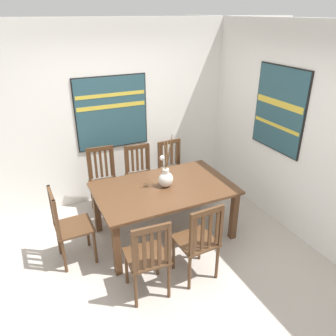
# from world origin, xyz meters

# --- Properties ---
(ground_plane) EXTENTS (6.40, 6.40, 0.03)m
(ground_plane) POSITION_xyz_m (0.00, 0.00, -0.01)
(ground_plane) COLOR #B2A89E
(wall_back) EXTENTS (6.40, 0.12, 2.70)m
(wall_back) POSITION_xyz_m (0.00, 1.86, 1.35)
(wall_back) COLOR silver
(wall_back) RESTS_ON ground_plane
(wall_side) EXTENTS (0.12, 6.40, 2.70)m
(wall_side) POSITION_xyz_m (1.86, 0.00, 1.35)
(wall_side) COLOR silver
(wall_side) RESTS_ON ground_plane
(dining_table) EXTENTS (1.75, 1.08, 0.73)m
(dining_table) POSITION_xyz_m (0.18, 0.48, 0.63)
(dining_table) COLOR #51331E
(dining_table) RESTS_ON ground_plane
(centerpiece_vase) EXTENTS (0.20, 0.28, 0.72)m
(centerpiece_vase) POSITION_xyz_m (0.21, 0.49, 0.86)
(centerpiece_vase) COLOR silver
(centerpiece_vase) RESTS_ON dining_table
(chair_0) EXTENTS (0.45, 0.45, 0.93)m
(chair_0) POSITION_xyz_m (0.19, 1.39, 0.50)
(chair_0) COLOR #4C301C
(chair_0) RESTS_ON ground_plane
(chair_1) EXTENTS (0.44, 0.44, 0.99)m
(chair_1) POSITION_xyz_m (0.19, -0.41, 0.51)
(chair_1) COLOR #4C301C
(chair_1) RESTS_ON ground_plane
(chair_2) EXTENTS (0.43, 0.43, 0.98)m
(chair_2) POSITION_xyz_m (-1.04, 0.49, 0.50)
(chair_2) COLOR #4C301C
(chair_2) RESTS_ON ground_plane
(chair_3) EXTENTS (0.44, 0.44, 0.94)m
(chair_3) POSITION_xyz_m (0.73, 1.35, 0.50)
(chair_3) COLOR #4C301C
(chair_3) RESTS_ON ground_plane
(chair_4) EXTENTS (0.45, 0.45, 1.00)m
(chair_4) POSITION_xyz_m (-0.38, 1.41, 0.52)
(chair_4) COLOR #4C301C
(chair_4) RESTS_ON ground_plane
(chair_5) EXTENTS (0.45, 0.45, 0.97)m
(chair_5) POSITION_xyz_m (-0.41, -0.42, 0.51)
(chair_5) COLOR #4C301C
(chair_5) RESTS_ON ground_plane
(painting_on_back_wall) EXTENTS (1.09, 0.05, 1.09)m
(painting_on_back_wall) POSITION_xyz_m (-0.08, 1.79, 1.40)
(painting_on_back_wall) COLOR black
(painting_on_side_wall) EXTENTS (0.05, 0.90, 1.12)m
(painting_on_side_wall) POSITION_xyz_m (1.79, 0.34, 1.59)
(painting_on_side_wall) COLOR black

